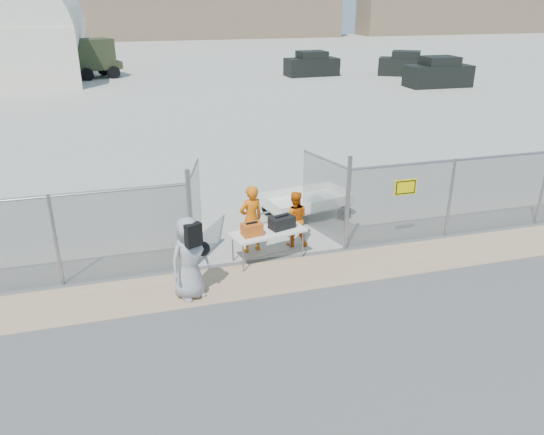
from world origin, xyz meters
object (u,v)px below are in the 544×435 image
object	(u,v)px
folding_table	(268,245)
security_worker_left	(251,219)
security_worker_right	(294,219)
visitor	(189,258)
utility_trailer	(306,205)

from	to	relation	value
folding_table	security_worker_left	world-z (taller)	security_worker_left
security_worker_right	visitor	world-z (taller)	visitor
security_worker_right	folding_table	bearing A→B (deg)	47.46
security_worker_left	security_worker_right	size ratio (longest dim) A/B	1.18
security_worker_right	utility_trailer	bearing A→B (deg)	-106.23
folding_table	utility_trailer	bearing A→B (deg)	40.31
security_worker_right	visitor	distance (m)	3.53
security_worker_left	security_worker_right	bearing A→B (deg)	167.24
folding_table	visitor	xyz separation A→B (m)	(-2.09, -1.24, 0.55)
folding_table	utility_trailer	world-z (taller)	utility_trailer
visitor	utility_trailer	world-z (taller)	visitor
folding_table	security_worker_left	distance (m)	0.82
utility_trailer	folding_table	bearing A→B (deg)	-139.72
visitor	utility_trailer	size ratio (longest dim) A/B	0.58
security_worker_right	utility_trailer	xyz separation A→B (m)	(0.95, 1.75, -0.36)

